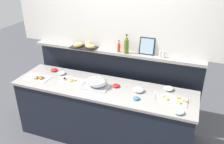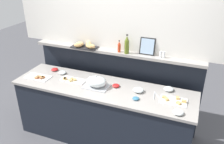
{
  "view_description": "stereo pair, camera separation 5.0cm",
  "coord_description": "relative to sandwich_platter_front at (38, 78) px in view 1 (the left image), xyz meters",
  "views": [
    {
      "loc": [
        1.1,
        -2.57,
        2.48
      ],
      "look_at": [
        0.1,
        0.1,
        1.08
      ],
      "focal_mm": 37.73,
      "sensor_mm": 36.0,
      "label": 1
    },
    {
      "loc": [
        1.15,
        -2.55,
        2.48
      ],
      "look_at": [
        0.1,
        0.1,
        1.08
      ],
      "focal_mm": 37.73,
      "sensor_mm": 36.0,
      "label": 2
    }
  ],
  "objects": [
    {
      "name": "serving_tongs",
      "position": [
        1.71,
        0.14,
        -0.0
      ],
      "size": [
        0.11,
        0.18,
        0.01
      ],
      "color": "#B7BABF",
      "rests_on": "buffet_counter"
    },
    {
      "name": "olive_oil_bottle",
      "position": [
        1.18,
        0.51,
        0.48
      ],
      "size": [
        0.06,
        0.06,
        0.28
      ],
      "color": "#56661E",
      "rests_on": "back_ledge_unit"
    },
    {
      "name": "sandwich_platter_front",
      "position": [
        0.0,
        0.0,
        0.0
      ],
      "size": [
        0.37,
        0.2,
        0.04
      ],
      "color": "silver",
      "rests_on": "buffet_counter"
    },
    {
      "name": "serving_cloche",
      "position": [
        0.9,
        0.07,
        0.06
      ],
      "size": [
        0.34,
        0.24,
        0.17
      ],
      "color": "#B7BABF",
      "rests_on": "buffet_counter"
    },
    {
      "name": "hot_sauce_bottle",
      "position": [
        1.06,
        0.53,
        0.43
      ],
      "size": [
        0.04,
        0.04,
        0.18
      ],
      "color": "red",
      "rests_on": "back_ledge_unit"
    },
    {
      "name": "glass_bowl_medium",
      "position": [
        1.84,
        0.33,
        0.01
      ],
      "size": [
        0.13,
        0.13,
        0.05
      ],
      "color": "silver",
      "rests_on": "buffet_counter"
    },
    {
      "name": "buffet_counter",
      "position": [
        0.98,
        0.1,
        -0.45
      ],
      "size": [
        2.52,
        0.69,
        0.88
      ],
      "color": "black",
      "rests_on": "ground_plane"
    },
    {
      "name": "upper_wall_panel",
      "position": [
        0.98,
        0.64,
        1.03
      ],
      "size": [
        3.18,
        0.08,
        1.35
      ],
      "primitive_type": "cube",
      "color": "white",
      "rests_on": "back_ledge_unit"
    },
    {
      "name": "pepper_shaker",
      "position": [
        1.7,
        0.54,
        0.4
      ],
      "size": [
        0.03,
        0.03,
        0.09
      ],
      "color": "white",
      "rests_on": "back_ledge_unit"
    },
    {
      "name": "bread_basket",
      "position": [
        0.53,
        0.51,
        0.39
      ],
      "size": [
        0.4,
        0.29,
        0.08
      ],
      "color": "black",
      "rests_on": "back_ledge_unit"
    },
    {
      "name": "sandwich_platter_rear",
      "position": [
        1.94,
        0.09,
        0.0
      ],
      "size": [
        0.33,
        0.2,
        0.04
      ],
      "color": "white",
      "rests_on": "buffet_counter"
    },
    {
      "name": "glass_bowl_extra",
      "position": [
        2.02,
        -0.16,
        0.01
      ],
      "size": [
        0.12,
        0.12,
        0.05
      ],
      "color": "silver",
      "rests_on": "buffet_counter"
    },
    {
      "name": "ground_plane",
      "position": [
        0.98,
        0.7,
        -0.89
      ],
      "size": [
        12.0,
        12.0,
        0.0
      ],
      "primitive_type": "plane",
      "color": "#4C4C51"
    },
    {
      "name": "condiment_bowl_dark",
      "position": [
        1.15,
        0.17,
        0.01
      ],
      "size": [
        0.1,
        0.1,
        0.04
      ],
      "primitive_type": "ellipsoid",
      "color": "red",
      "rests_on": "buffet_counter"
    },
    {
      "name": "salt_shaker",
      "position": [
        1.65,
        0.54,
        0.4
      ],
      "size": [
        0.03,
        0.03,
        0.09
      ],
      "color": "white",
      "rests_on": "back_ledge_unit"
    },
    {
      "name": "framed_picture",
      "position": [
        1.46,
        0.58,
        0.48
      ],
      "size": [
        0.21,
        0.06,
        0.24
      ],
      "color": "black",
      "rests_on": "back_ledge_unit"
    },
    {
      "name": "condiment_bowl_red",
      "position": [
        1.5,
        -0.04,
        0.01
      ],
      "size": [
        0.09,
        0.09,
        0.03
      ],
      "primitive_type": "ellipsoid",
      "color": "teal",
      "rests_on": "buffet_counter"
    },
    {
      "name": "condiment_bowl_teal",
      "position": [
        0.08,
        0.29,
        0.01
      ],
      "size": [
        0.11,
        0.11,
        0.04
      ],
      "primitive_type": "ellipsoid",
      "color": "red",
      "rests_on": "buffet_counter"
    },
    {
      "name": "back_ledge_unit",
      "position": [
        0.98,
        0.62,
        -0.24
      ],
      "size": [
        2.58,
        0.22,
        1.25
      ],
      "color": "black",
      "rests_on": "ground_plane"
    },
    {
      "name": "glass_bowl_large",
      "position": [
        1.48,
        0.15,
        0.02
      ],
      "size": [
        0.14,
        0.14,
        0.06
      ],
      "color": "silver",
      "rests_on": "buffet_counter"
    },
    {
      "name": "sandwich_platter_side",
      "position": [
        0.5,
        0.11,
        0.0
      ],
      "size": [
        0.37,
        0.16,
        0.04
      ],
      "color": "white",
      "rests_on": "buffet_counter"
    },
    {
      "name": "glass_bowl_small",
      "position": [
        0.26,
        0.24,
        0.01
      ],
      "size": [
        0.11,
        0.11,
        0.05
      ],
      "color": "silver",
      "rests_on": "buffet_counter"
    }
  ]
}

